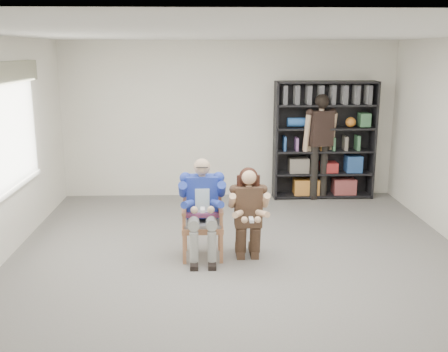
{
  "coord_description": "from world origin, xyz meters",
  "views": [
    {
      "loc": [
        -0.44,
        -5.92,
        2.61
      ],
      "look_at": [
        -0.2,
        0.6,
        1.05
      ],
      "focal_mm": 42.0,
      "sensor_mm": 36.0,
      "label": 1
    }
  ],
  "objects_px": {
    "standing_man": "(320,148)",
    "armchair": "(202,220)",
    "seated_man": "(202,208)",
    "bookshelf": "(324,140)",
    "kneeling_woman": "(248,215)"
  },
  "relations": [
    {
      "from": "kneeling_woman",
      "to": "seated_man",
      "type": "bearing_deg",
      "value": 167.6
    },
    {
      "from": "standing_man",
      "to": "armchair",
      "type": "bearing_deg",
      "value": -144.77
    },
    {
      "from": "bookshelf",
      "to": "standing_man",
      "type": "xyz_separation_m",
      "value": [
        -0.1,
        -0.11,
        -0.11
      ]
    },
    {
      "from": "armchair",
      "to": "kneeling_woman",
      "type": "relative_size",
      "value": 0.84
    },
    {
      "from": "armchair",
      "to": "standing_man",
      "type": "relative_size",
      "value": 0.54
    },
    {
      "from": "armchair",
      "to": "bookshelf",
      "type": "bearing_deg",
      "value": 51.37
    },
    {
      "from": "seated_man",
      "to": "standing_man",
      "type": "xyz_separation_m",
      "value": [
        2.08,
        2.69,
        0.28
      ]
    },
    {
      "from": "armchair",
      "to": "bookshelf",
      "type": "xyz_separation_m",
      "value": [
        2.18,
        2.8,
        0.55
      ]
    },
    {
      "from": "armchair",
      "to": "seated_man",
      "type": "relative_size",
      "value": 0.77
    },
    {
      "from": "kneeling_woman",
      "to": "bookshelf",
      "type": "height_order",
      "value": "bookshelf"
    },
    {
      "from": "armchair",
      "to": "standing_man",
      "type": "xyz_separation_m",
      "value": [
        2.08,
        2.69,
        0.43
      ]
    },
    {
      "from": "armchair",
      "to": "bookshelf",
      "type": "height_order",
      "value": "bookshelf"
    },
    {
      "from": "standing_man",
      "to": "seated_man",
      "type": "bearing_deg",
      "value": -144.77
    },
    {
      "from": "seated_man",
      "to": "armchair",
      "type": "bearing_deg",
      "value": 0.0
    },
    {
      "from": "seated_man",
      "to": "bookshelf",
      "type": "xyz_separation_m",
      "value": [
        2.18,
        2.8,
        0.4
      ]
    }
  ]
}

